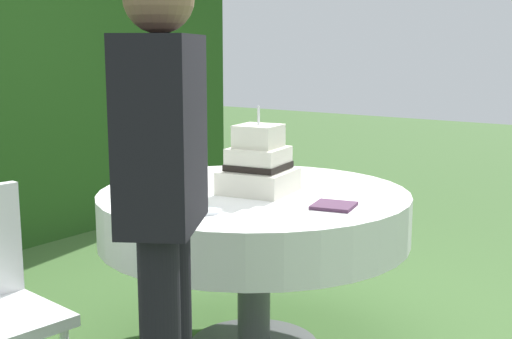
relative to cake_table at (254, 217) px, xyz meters
The scene contains 6 objects.
cake_table is the anchor object (origin of this frame).
wedding_cake 0.23m from the cake_table, 84.21° to the right, with size 0.33×0.34×0.38m.
serving_plate_near 0.45m from the cake_table, 169.30° to the right, with size 0.12×0.12×0.01m, color white.
serving_plate_far 0.57m from the cake_table, 125.02° to the left, with size 0.15×0.15×0.01m, color white.
napkin_stack 0.46m from the cake_table, 97.41° to the right, with size 0.16×0.16×0.01m, color #4C2D47.
standing_person 1.09m from the cake_table, 158.29° to the right, with size 0.41×0.35×1.60m.
Camera 1 is at (-2.38, -1.74, 1.37)m, focal length 47.97 mm.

